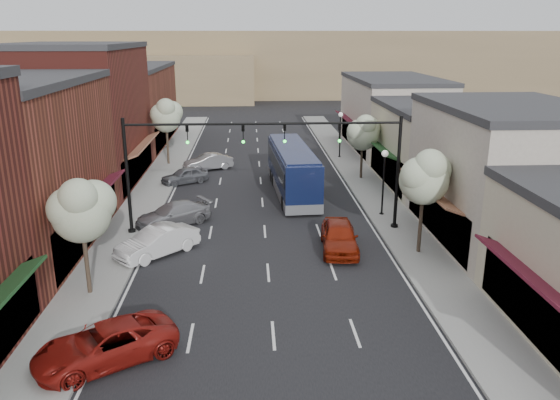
{
  "coord_description": "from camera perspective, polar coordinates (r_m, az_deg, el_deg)",
  "views": [
    {
      "loc": [
        -0.8,
        -23.26,
        11.58
      ],
      "look_at": [
        0.89,
        7.32,
        2.2
      ],
      "focal_mm": 35.0,
      "sensor_mm": 36.0,
      "label": 1
    }
  ],
  "objects": [
    {
      "name": "ground",
      "position": [
        25.99,
        -1.09,
        -9.43
      ],
      "size": [
        160.0,
        160.0,
        0.0
      ],
      "primitive_type": "plane",
      "color": "black",
      "rests_on": "ground"
    },
    {
      "name": "sidewalk_left",
      "position": [
        43.97,
        -13.01,
        1.41
      ],
      "size": [
        2.8,
        73.0,
        0.15
      ],
      "primitive_type": "cube",
      "color": "gray",
      "rests_on": "ground"
    },
    {
      "name": "sidewalk_right",
      "position": [
        44.28,
        8.94,
        1.76
      ],
      "size": [
        2.8,
        73.0,
        0.15
      ],
      "primitive_type": "cube",
      "color": "gray",
      "rests_on": "ground"
    },
    {
      "name": "curb_left",
      "position": [
        43.75,
        -11.21,
        1.45
      ],
      "size": [
        0.25,
        73.0,
        0.17
      ],
      "primitive_type": "cube",
      "color": "gray",
      "rests_on": "ground"
    },
    {
      "name": "curb_right",
      "position": [
        44.01,
        7.15,
        1.74
      ],
      "size": [
        0.25,
        73.0,
        0.17
      ],
      "primitive_type": "cube",
      "color": "gray",
      "rests_on": "ground"
    },
    {
      "name": "bldg_left_midnear",
      "position": [
        32.93,
        -27.19,
        2.99
      ],
      "size": [
        10.14,
        14.1,
        9.4
      ],
      "color": "brown",
      "rests_on": "ground"
    },
    {
      "name": "bldg_left_midfar",
      "position": [
        45.72,
        -20.45,
        8.2
      ],
      "size": [
        10.14,
        14.1,
        10.9
      ],
      "color": "maroon",
      "rests_on": "ground"
    },
    {
      "name": "bldg_left_far",
      "position": [
        61.21,
        -16.03,
        9.42
      ],
      "size": [
        10.14,
        18.1,
        8.4
      ],
      "color": "brown",
      "rests_on": "ground"
    },
    {
      "name": "bldg_right_midnear",
      "position": [
        33.55,
        22.59,
        2.48
      ],
      "size": [
        9.14,
        12.1,
        7.9
      ],
      "color": "#B9AC9E",
      "rests_on": "ground"
    },
    {
      "name": "bldg_right_midfar",
      "position": [
        44.53,
        15.97,
        5.48
      ],
      "size": [
        9.14,
        12.1,
        6.4
      ],
      "color": "#C1B899",
      "rests_on": "ground"
    },
    {
      "name": "bldg_right_far",
      "position": [
        57.68,
        11.57,
        8.79
      ],
      "size": [
        9.14,
        16.1,
        7.4
      ],
      "color": "#B9AC9E",
      "rests_on": "ground"
    },
    {
      "name": "hill_far",
      "position": [
        113.4,
        -2.85,
        14.19
      ],
      "size": [
        120.0,
        30.0,
        12.0
      ],
      "primitive_type": "cube",
      "color": "#7A6647",
      "rests_on": "ground"
    },
    {
      "name": "hill_near",
      "position": [
        104.38,
        -16.96,
        12.15
      ],
      "size": [
        50.0,
        20.0,
        8.0
      ],
      "primitive_type": "cube",
      "color": "#7A6647",
      "rests_on": "ground"
    },
    {
      "name": "signal_mast_right",
      "position": [
        32.66,
        8.27,
        4.55
      ],
      "size": [
        8.22,
        0.46,
        7.0
      ],
      "color": "black",
      "rests_on": "ground"
    },
    {
      "name": "signal_mast_left",
      "position": [
        32.38,
        -11.69,
        4.27
      ],
      "size": [
        8.22,
        0.46,
        7.0
      ],
      "color": "black",
      "rests_on": "ground"
    },
    {
      "name": "tree_right_near",
      "position": [
        29.57,
        14.96,
        2.49
      ],
      "size": [
        2.85,
        2.65,
        5.95
      ],
      "color": "#47382B",
      "rests_on": "ground"
    },
    {
      "name": "tree_right_far",
      "position": [
        44.8,
        8.72,
        7.08
      ],
      "size": [
        2.85,
        2.65,
        5.43
      ],
      "color": "#47382B",
      "rests_on": "ground"
    },
    {
      "name": "tree_left_near",
      "position": [
        25.45,
        -20.05,
        -0.84
      ],
      "size": [
        2.85,
        2.65,
        5.69
      ],
      "color": "#47382B",
      "rests_on": "ground"
    },
    {
      "name": "tree_left_far",
      "position": [
        50.25,
        -11.81,
        8.69
      ],
      "size": [
        2.85,
        2.65,
        6.13
      ],
      "color": "#47382B",
      "rests_on": "ground"
    },
    {
      "name": "lamp_post_near",
      "position": [
        35.87,
        10.81,
        2.89
      ],
      "size": [
        0.44,
        0.44,
        4.44
      ],
      "color": "black",
      "rests_on": "ground"
    },
    {
      "name": "lamp_post_far",
      "position": [
        52.68,
        6.32,
        7.56
      ],
      "size": [
        0.44,
        0.44,
        4.44
      ],
      "color": "black",
      "rests_on": "ground"
    },
    {
      "name": "coach_bus",
      "position": [
        40.77,
        1.31,
        3.22
      ],
      "size": [
        3.24,
        11.75,
        3.55
      ],
      "rotation": [
        0.0,
        0.0,
        0.06
      ],
      "color": "#0E1639",
      "rests_on": "ground"
    },
    {
      "name": "red_hatchback",
      "position": [
        30.41,
        6.21,
        -3.79
      ],
      "size": [
        2.33,
        4.97,
        1.64
      ],
      "primitive_type": "imported",
      "rotation": [
        0.0,
        0.0,
        -0.08
      ],
      "color": "maroon",
      "rests_on": "ground"
    },
    {
      "name": "parked_car_a",
      "position": [
        21.53,
        -17.78,
        -14.17
      ],
      "size": [
        5.63,
        4.72,
        1.43
      ],
      "primitive_type": "imported",
      "rotation": [
        0.0,
        0.0,
        -1.02
      ],
      "color": "maroon",
      "rests_on": "ground"
    },
    {
      "name": "parked_car_b",
      "position": [
        30.34,
        -12.68,
        -4.27
      ],
      "size": [
        4.5,
        4.47,
        1.55
      ],
      "primitive_type": "imported",
      "rotation": [
        0.0,
        0.0,
        -0.79
      ],
      "color": "silver",
      "rests_on": "ground"
    },
    {
      "name": "parked_car_c",
      "position": [
        34.89,
        -11.09,
        -1.46
      ],
      "size": [
        5.14,
        4.29,
        1.41
      ],
      "primitive_type": "imported",
      "rotation": [
        0.0,
        0.0,
        -1.0
      ],
      "color": "gray",
      "rests_on": "ground"
    },
    {
      "name": "parked_car_d",
      "position": [
        44.43,
        -9.92,
        2.53
      ],
      "size": [
        4.05,
        3.29,
        1.3
      ],
      "primitive_type": "imported",
      "rotation": [
        0.0,
        0.0,
        -1.03
      ],
      "color": "slate",
      "rests_on": "ground"
    },
    {
      "name": "parked_car_e",
      "position": [
        48.61,
        -7.52,
        3.96
      ],
      "size": [
        4.52,
        3.16,
        1.41
      ],
      "primitive_type": "imported",
      "rotation": [
        0.0,
        0.0,
        -1.14
      ],
      "color": "#9E9FA4",
      "rests_on": "ground"
    }
  ]
}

